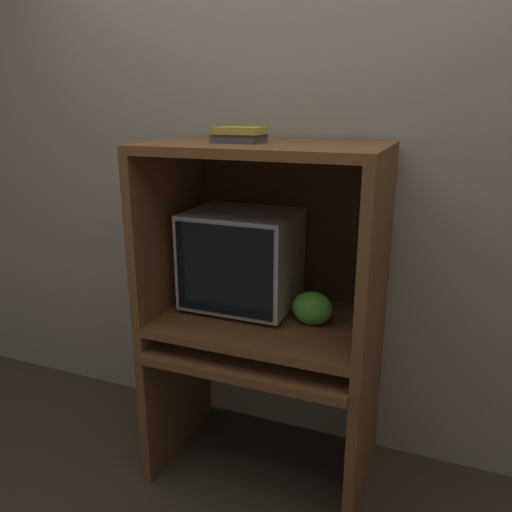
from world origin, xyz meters
The scene contains 10 objects.
ground_plane centered at (0.00, 0.00, 0.00)m, with size 12.00×12.00×0.00m, color #3D3328.
wall_back centered at (0.00, 0.66, 1.30)m, with size 6.00×0.06×2.60m.
desk_base centered at (0.00, 0.26, 0.41)m, with size 0.92×0.63×0.64m.
desk_monitor_shelf centered at (0.00, 0.30, 0.72)m, with size 0.92×0.60×0.11m.
hutch_upper centered at (0.00, 0.34, 1.21)m, with size 0.92×0.60×0.72m.
crt_monitor centered at (-0.14, 0.38, 0.97)m, with size 0.46×0.39×0.43m.
keyboard centered at (-0.14, 0.18, 0.65)m, with size 0.41×0.14×0.03m.
mouse centered at (0.13, 0.19, 0.65)m, with size 0.06×0.04×0.03m.
snack_bag centered at (0.20, 0.31, 0.81)m, with size 0.17×0.13×0.14m.
book_stack centered at (-0.10, 0.29, 1.49)m, with size 0.19×0.16×0.06m.
Camera 1 is at (0.68, -1.52, 1.60)m, focal length 35.00 mm.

